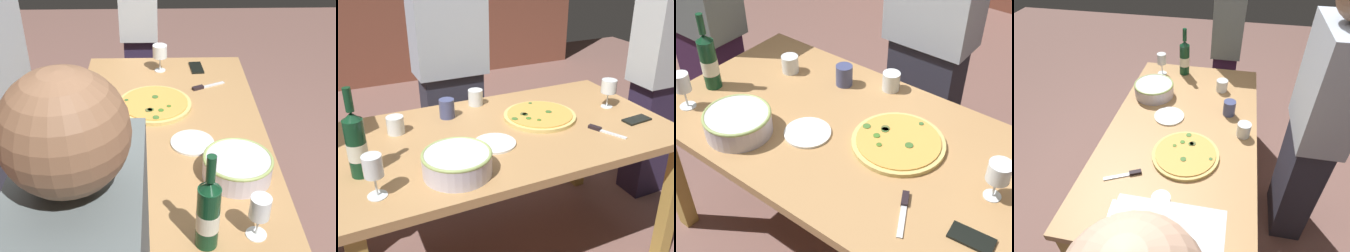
# 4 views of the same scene
# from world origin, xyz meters

# --- Properties ---
(ground_plane) EXTENTS (8.00, 8.00, 0.00)m
(ground_plane) POSITION_xyz_m (0.00, 0.00, 0.00)
(ground_plane) COLOR #7E5951
(dining_table) EXTENTS (1.60, 0.90, 0.75)m
(dining_table) POSITION_xyz_m (0.00, 0.00, 0.66)
(dining_table) COLOR tan
(dining_table) RESTS_ON ground
(pizza) EXTENTS (0.37, 0.37, 0.03)m
(pizza) POSITION_xyz_m (0.22, 0.06, 0.76)
(pizza) COLOR #D6BC6A
(pizza) RESTS_ON dining_table
(serving_bowl) EXTENTS (0.27, 0.27, 0.09)m
(serving_bowl) POSITION_xyz_m (-0.33, -0.26, 0.80)
(serving_bowl) COLOR silver
(serving_bowl) RESTS_ON dining_table
(wine_bottle) EXTENTS (0.08, 0.08, 0.36)m
(wine_bottle) POSITION_xyz_m (-0.68, -0.11, 0.89)
(wine_bottle) COLOR #103A20
(wine_bottle) RESTS_ON dining_table
(wine_glass_near_pizza) EXTENTS (0.07, 0.07, 0.17)m
(wine_glass_near_pizza) POSITION_xyz_m (-0.64, -0.28, 0.86)
(wine_glass_near_pizza) COLOR white
(wine_glass_near_pizza) RESTS_ON dining_table
(wine_glass_by_bottle) EXTENTS (0.08, 0.08, 0.16)m
(wine_glass_by_bottle) POSITION_xyz_m (0.62, 0.03, 0.86)
(wine_glass_by_bottle) COLOR white
(wine_glass_by_bottle) RESTS_ON dining_table
(cup_amber) EXTENTS (0.08, 0.08, 0.08)m
(cup_amber) POSITION_xyz_m (-0.48, 0.20, 0.79)
(cup_amber) COLOR white
(cup_amber) RESTS_ON dining_table
(cup_ceramic) EXTENTS (0.08, 0.08, 0.10)m
(cup_ceramic) POSITION_xyz_m (-0.21, 0.27, 0.80)
(cup_ceramic) COLOR #404876
(cup_ceramic) RESTS_ON dining_table
(cup_spare) EXTENTS (0.08, 0.08, 0.09)m
(cup_spare) POSITION_xyz_m (-0.01, 0.37, 0.79)
(cup_spare) COLOR white
(cup_spare) RESTS_ON dining_table
(side_plate) EXTENTS (0.19, 0.19, 0.01)m
(side_plate) POSITION_xyz_m (-0.11, -0.10, 0.76)
(side_plate) COLOR white
(side_plate) RESTS_ON dining_table
(cell_phone) EXTENTS (0.15, 0.08, 0.01)m
(cell_phone) POSITION_xyz_m (0.65, -0.18, 0.76)
(cell_phone) COLOR black
(cell_phone) RESTS_ON dining_table
(pizza_knife) EXTENTS (0.10, 0.18, 0.02)m
(pizza_knife) POSITION_xyz_m (0.41, -0.20, 0.76)
(pizza_knife) COLOR silver
(pizza_knife) RESTS_ON dining_table
(person_guest_left) EXTENTS (0.46, 0.24, 1.59)m
(person_guest_left) POSITION_xyz_m (1.19, 0.16, 0.80)
(person_guest_left) COLOR #2B223E
(person_guest_left) RESTS_ON ground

